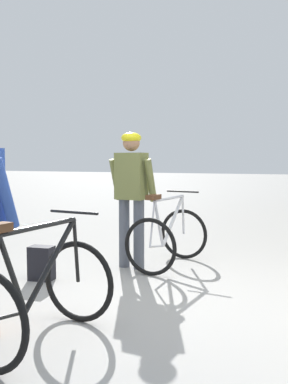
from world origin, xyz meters
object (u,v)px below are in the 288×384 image
cyclist_far_in_olive (131,187)px  bicycle_near_black (38,293)px  bicycle_far_silver (168,236)px  backpack_on_platform (42,263)px

cyclist_far_in_olive → bicycle_near_black: 2.50m
bicycle_far_silver → bicycle_near_black: bearing=-91.5°
bicycle_near_black → bicycle_far_silver: 2.63m
cyclist_far_in_olive → bicycle_near_black: (0.35, -2.39, -0.65)m
bicycle_far_silver → backpack_on_platform: size_ratio=2.83×
cyclist_far_in_olive → bicycle_far_silver: 0.81m
cyclist_far_in_olive → backpack_on_platform: (-0.72, -0.95, -0.85)m
cyclist_far_in_olive → backpack_on_platform: 1.47m
cyclist_far_in_olive → bicycle_near_black: size_ratio=1.60×
bicycle_far_silver → backpack_on_platform: (-1.14, -1.19, -0.20)m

